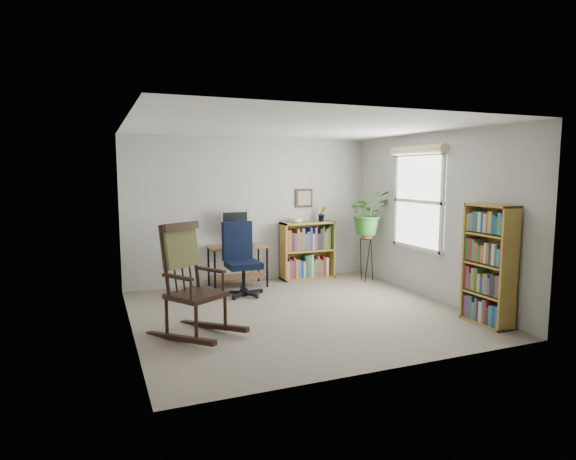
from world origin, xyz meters
name	(u,v)px	position (x,y,z in m)	size (l,w,h in m)	color
floor	(299,312)	(0.00, 0.00, 0.00)	(4.20, 4.00, 0.00)	gray
ceiling	(300,127)	(0.00, 0.00, 2.40)	(4.20, 4.00, 0.00)	silver
wall_back	(252,210)	(0.00, 2.00, 1.20)	(4.20, 0.00, 2.40)	#AEAFAB
wall_front	(388,243)	(0.00, -2.00, 1.20)	(4.20, 0.00, 2.40)	#AEAFAB
wall_left	(128,229)	(-2.10, 0.00, 1.20)	(0.00, 4.00, 2.40)	#AEAFAB
wall_right	(432,216)	(2.10, 0.00, 1.20)	(0.00, 4.00, 2.40)	#AEAFAB
window	(418,201)	(2.06, 0.30, 1.40)	(0.12, 1.20, 1.50)	silver
desk	(238,266)	(-0.34, 1.70, 0.33)	(0.92, 0.51, 0.67)	brown
monitor	(235,227)	(-0.34, 1.84, 0.95)	(0.46, 0.16, 0.56)	#B8B8BD
keyboard	(240,246)	(-0.34, 1.58, 0.68)	(0.40, 0.15, 0.03)	black
office_chair	(243,259)	(-0.42, 1.12, 0.56)	(0.61, 0.61, 1.11)	black
rocking_chair	(196,279)	(-1.43, -0.39, 0.65)	(0.67, 1.12, 1.30)	black
low_bookshelf	(308,250)	(0.94, 1.82, 0.49)	(0.93, 0.31, 0.99)	olive
tall_bookshelf	(489,265)	(1.92, -1.30, 0.73)	(0.27, 0.64, 1.46)	olive
plant_stand	(367,256)	(1.80, 1.28, 0.42)	(0.23, 0.23, 0.85)	black
spider_plant	(368,191)	(1.80, 1.28, 1.52)	(1.69, 1.88, 1.46)	#316D26
potted_plant_small	(322,218)	(1.22, 1.83, 1.04)	(0.13, 0.24, 0.11)	#316D26
framed_picture	(304,198)	(0.94, 1.97, 1.39)	(0.32, 0.04, 0.32)	black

